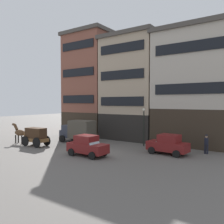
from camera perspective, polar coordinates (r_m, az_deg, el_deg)
The scene contains 12 objects.
ground_plane at distance 22.25m, azimuth -5.31°, elevation -9.98°, with size 120.00×120.00×0.00m, color #605B56.
building_far_left at distance 35.13m, azimuth -4.69°, elevation 6.91°, with size 7.23×7.18×14.96m.
building_center_left at distance 31.08m, azimuth 5.62°, elevation 6.06°, with size 7.72×7.18×13.41m.
building_center_right at distance 28.05m, azimuth 20.50°, elevation 5.84°, with size 9.35×7.18×12.96m.
cargo_wagon at distance 26.64m, azimuth -18.34°, elevation -5.52°, with size 2.98×1.67×1.98m.
draft_horse at distance 29.01m, azimuth -21.88°, elevation -4.69°, with size 2.35×0.70×2.30m.
delivery_truck_near at distance 27.81m, azimuth -8.37°, elevation -4.52°, with size 4.44×2.33×2.62m.
sedan_dark at distance 21.98m, azimuth 13.64°, elevation -7.77°, with size 3.81×2.08×1.83m.
sedan_light at distance 20.87m, azimuth -6.10°, elevation -8.26°, with size 3.71×1.88×1.83m.
pedestrian_officer at distance 23.21m, azimuth 22.23°, elevation -7.16°, with size 0.37×0.37×1.79m.
streetlamp_curbside at distance 25.41m, azimuth 7.85°, elevation -2.34°, with size 0.32×0.32×4.12m.
fire_hydrant_curbside at distance 31.77m, azimuth -9.79°, elevation -5.47°, with size 0.24×0.24×0.83m.
Camera 1 is at (13.92, -16.69, 4.78)m, focal length 37.07 mm.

